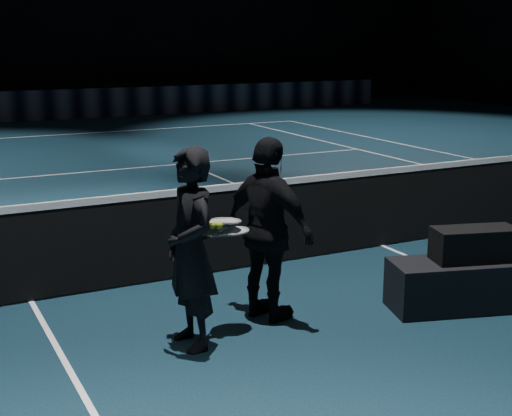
{
  "coord_description": "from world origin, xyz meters",
  "views": [
    {
      "loc": [
        -5.09,
        -6.65,
        2.45
      ],
      "look_at": [
        -2.47,
        -1.5,
        1.06
      ],
      "focal_mm": 50.0,
      "sensor_mm": 36.0,
      "label": 1
    }
  ],
  "objects_px": {
    "player_bench": "(472,284)",
    "player_a": "(191,249)",
    "racket_lower": "(234,231)",
    "racket_upper": "(226,221)",
    "racket_bag": "(474,244)",
    "player_b": "(269,230)",
    "tennis_balls": "(215,223)"
  },
  "relations": [
    {
      "from": "player_bench",
      "to": "player_a",
      "type": "distance_m",
      "value": 2.71
    },
    {
      "from": "racket_lower",
      "to": "racket_upper",
      "type": "xyz_separation_m",
      "value": [
        -0.06,
        0.03,
        0.09
      ]
    },
    {
      "from": "player_bench",
      "to": "racket_bag",
      "type": "bearing_deg",
      "value": 0.0
    },
    {
      "from": "player_bench",
      "to": "player_a",
      "type": "bearing_deg",
      "value": -172.01
    },
    {
      "from": "player_b",
      "to": "racket_lower",
      "type": "bearing_deg",
      "value": 84.25
    },
    {
      "from": "player_b",
      "to": "racket_lower",
      "type": "xyz_separation_m",
      "value": [
        -0.39,
        -0.11,
        0.06
      ]
    },
    {
      "from": "racket_bag",
      "to": "racket_upper",
      "type": "height_order",
      "value": "racket_upper"
    },
    {
      "from": "racket_upper",
      "to": "tennis_balls",
      "type": "height_order",
      "value": "tennis_balls"
    },
    {
      "from": "racket_bag",
      "to": "tennis_balls",
      "type": "xyz_separation_m",
      "value": [
        -2.37,
        0.47,
        0.37
      ]
    },
    {
      "from": "racket_bag",
      "to": "racket_lower",
      "type": "height_order",
      "value": "racket_lower"
    },
    {
      "from": "player_a",
      "to": "tennis_balls",
      "type": "xyz_separation_m",
      "value": [
        0.24,
        0.07,
        0.17
      ]
    },
    {
      "from": "player_a",
      "to": "player_b",
      "type": "height_order",
      "value": "same"
    },
    {
      "from": "racket_bag",
      "to": "player_bench",
      "type": "bearing_deg",
      "value": 0.0
    },
    {
      "from": "racket_upper",
      "to": "racket_lower",
      "type": "bearing_deg",
      "value": -42.66
    },
    {
      "from": "tennis_balls",
      "to": "player_bench",
      "type": "bearing_deg",
      "value": -11.14
    },
    {
      "from": "racket_bag",
      "to": "racket_lower",
      "type": "distance_m",
      "value": 2.26
    },
    {
      "from": "player_a",
      "to": "racket_lower",
      "type": "xyz_separation_m",
      "value": [
        0.43,
        0.12,
        0.06
      ]
    },
    {
      "from": "tennis_balls",
      "to": "racket_bag",
      "type": "bearing_deg",
      "value": -11.14
    },
    {
      "from": "player_b",
      "to": "racket_upper",
      "type": "xyz_separation_m",
      "value": [
        -0.44,
        -0.08,
        0.15
      ]
    },
    {
      "from": "player_bench",
      "to": "tennis_balls",
      "type": "xyz_separation_m",
      "value": [
        -2.37,
        0.47,
        0.76
      ]
    },
    {
      "from": "racket_bag",
      "to": "player_b",
      "type": "height_order",
      "value": "player_b"
    },
    {
      "from": "player_a",
      "to": "player_b",
      "type": "xyz_separation_m",
      "value": [
        0.82,
        0.23,
        0.0
      ]
    },
    {
      "from": "racket_bag",
      "to": "player_a",
      "type": "bearing_deg",
      "value": -172.01
    },
    {
      "from": "player_a",
      "to": "player_b",
      "type": "bearing_deg",
      "value": 101.84
    },
    {
      "from": "tennis_balls",
      "to": "player_a",
      "type": "bearing_deg",
      "value": -163.37
    },
    {
      "from": "racket_upper",
      "to": "racket_bag",
      "type": "bearing_deg",
      "value": -33.04
    },
    {
      "from": "player_bench",
      "to": "player_a",
      "type": "height_order",
      "value": "player_a"
    },
    {
      "from": "player_a",
      "to": "tennis_balls",
      "type": "height_order",
      "value": "player_a"
    },
    {
      "from": "player_b",
      "to": "racket_lower",
      "type": "relative_size",
      "value": 2.4
    },
    {
      "from": "player_bench",
      "to": "racket_lower",
      "type": "relative_size",
      "value": 2.24
    },
    {
      "from": "player_bench",
      "to": "racket_upper",
      "type": "distance_m",
      "value": 2.42
    },
    {
      "from": "racket_upper",
      "to": "tennis_balls",
      "type": "xyz_separation_m",
      "value": [
        -0.13,
        -0.07,
        0.02
      ]
    }
  ]
}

